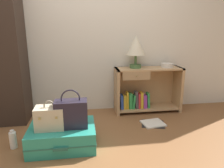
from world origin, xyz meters
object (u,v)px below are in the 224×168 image
(bookshelf, at_px, (145,90))
(open_book_on_floor, at_px, (153,123))
(handbag, at_px, (71,113))
(bottle, at_px, (13,140))
(train_case, at_px, (50,118))
(suitcase_large, at_px, (63,136))
(table_lamp, at_px, (136,47))
(bowl, at_px, (167,65))

(bookshelf, height_order, open_book_on_floor, bookshelf)
(handbag, distance_m, open_book_on_floor, 1.18)
(handbag, relative_size, bottle, 2.00)
(handbag, bearing_deg, open_book_on_floor, 21.54)
(bookshelf, xyz_separation_m, train_case, (-1.28, -0.90, 0.03))
(bottle, bearing_deg, suitcase_large, -4.27)
(bookshelf, bearing_deg, table_lamp, 174.58)
(train_case, bearing_deg, open_book_on_floor, 18.18)
(bookshelf, relative_size, suitcase_large, 1.43)
(bookshelf, bearing_deg, train_case, -144.83)
(bottle, relative_size, open_book_on_floor, 0.57)
(train_case, height_order, bottle, train_case)
(suitcase_large, bearing_deg, bottle, 175.73)
(suitcase_large, distance_m, handbag, 0.29)
(handbag, bearing_deg, bookshelf, 40.24)
(suitcase_large, bearing_deg, open_book_on_floor, 18.39)
(suitcase_large, relative_size, handbag, 1.71)
(table_lamp, relative_size, bowl, 2.57)
(open_book_on_floor, bearing_deg, table_lamp, 104.59)
(train_case, relative_size, open_book_on_floor, 0.85)
(open_book_on_floor, bearing_deg, bowl, 53.67)
(table_lamp, xyz_separation_m, open_book_on_floor, (0.13, -0.50, -0.98))
(bowl, bearing_deg, suitcase_large, -150.09)
(table_lamp, distance_m, handbag, 1.43)
(bookshelf, distance_m, bottle, 1.90)
(table_lamp, distance_m, bottle, 1.97)
(bowl, height_order, suitcase_large, bowl)
(bookshelf, relative_size, train_case, 3.28)
(handbag, bearing_deg, suitcase_large, 164.17)
(bookshelf, height_order, bowl, bowl)
(table_lamp, xyz_separation_m, train_case, (-1.13, -0.92, -0.63))
(bookshelf, distance_m, bowl, 0.50)
(table_lamp, xyz_separation_m, handbag, (-0.91, -0.92, -0.60))
(table_lamp, distance_m, bowl, 0.56)
(table_lamp, xyz_separation_m, bottle, (-1.54, -0.85, -0.89))
(suitcase_large, height_order, bottle, suitcase_large)
(bookshelf, height_order, suitcase_large, bookshelf)
(bookshelf, xyz_separation_m, bowl, (0.33, -0.01, 0.38))
(table_lamp, bearing_deg, bowl, -2.50)
(table_lamp, relative_size, open_book_on_floor, 1.31)
(open_book_on_floor, bearing_deg, handbag, -158.46)
(table_lamp, height_order, bottle, table_lamp)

